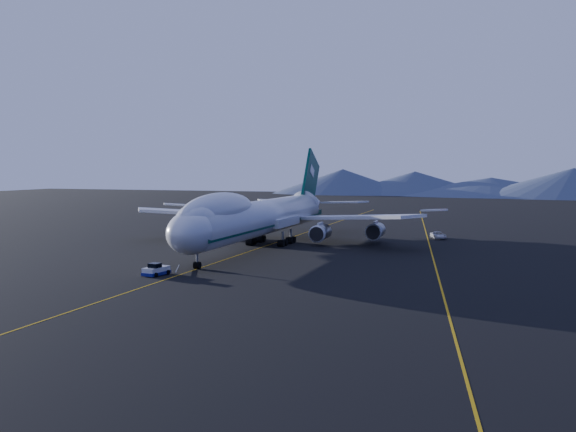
% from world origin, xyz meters
% --- Properties ---
extents(ground, '(500.00, 500.00, 0.00)m').
position_xyz_m(ground, '(0.00, 0.00, 0.00)').
color(ground, black).
rests_on(ground, ground).
extents(taxiway_line_main, '(0.25, 220.00, 0.01)m').
position_xyz_m(taxiway_line_main, '(0.00, 0.00, 0.01)').
color(taxiway_line_main, '#C9950B').
rests_on(taxiway_line_main, ground).
extents(taxiway_line_side, '(28.08, 198.09, 0.01)m').
position_xyz_m(taxiway_line_side, '(30.00, 10.00, 0.01)').
color(taxiway_line_side, '#C9950B').
rests_on(taxiway_line_side, ground).
extents(boeing_747, '(59.62, 72.43, 19.37)m').
position_xyz_m(boeing_747, '(0.00, 0.03, 5.81)').
color(boeing_747, silver).
rests_on(boeing_747, ground).
extents(pushback_tug, '(2.86, 4.34, 1.76)m').
position_xyz_m(pushback_tug, '(-3.00, -33.16, 0.56)').
color(pushback_tug, silver).
rests_on(pushback_tug, ground).
extents(service_van, '(4.08, 5.72, 1.45)m').
position_xyz_m(service_van, '(30.00, 25.55, 0.72)').
color(service_van, silver).
rests_on(service_van, ground).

